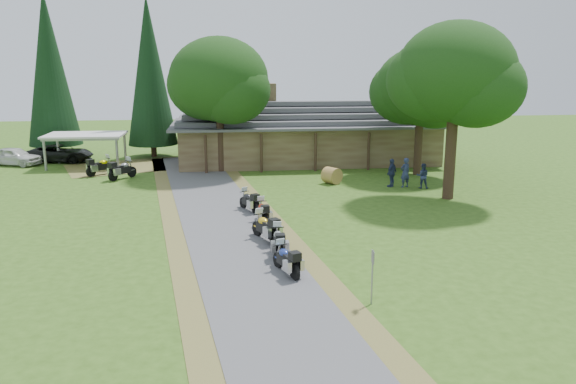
{
  "coord_description": "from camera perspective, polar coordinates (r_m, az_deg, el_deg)",
  "views": [
    {
      "loc": [
        -0.88,
        -20.79,
        7.85
      ],
      "look_at": [
        2.34,
        6.02,
        1.6
      ],
      "focal_mm": 35.0,
      "sensor_mm": 36.0,
      "label": 1
    }
  ],
  "objects": [
    {
      "name": "person_b",
      "position": [
        36.69,
        13.53,
        1.81
      ],
      "size": [
        0.62,
        0.52,
        1.88
      ],
      "primitive_type": "imported",
      "rotation": [
        0.0,
        0.0,
        2.85
      ],
      "color": "navy",
      "rests_on": "ground"
    },
    {
      "name": "motorcycle_row_c",
      "position": [
        25.24,
        -2.32,
        -3.47
      ],
      "size": [
        1.42,
        2.09,
        1.37
      ],
      "primitive_type": null,
      "rotation": [
        0.0,
        0.0,
        2.0
      ],
      "color": "yellow",
      "rests_on": "ground"
    },
    {
      "name": "motorcycle_row_a",
      "position": [
        21.36,
        -0.19,
        -6.77
      ],
      "size": [
        1.17,
        1.89,
        1.23
      ],
      "primitive_type": null,
      "rotation": [
        0.0,
        0.0,
        1.92
      ],
      "color": "navy",
      "rests_on": "ground"
    },
    {
      "name": "cedar_far",
      "position": [
        50.68,
        -23.01,
        10.86
      ],
      "size": [
        4.28,
        4.28,
        13.64
      ],
      "primitive_type": "cone",
      "color": "black",
      "rests_on": "ground"
    },
    {
      "name": "motorcycle_row_e",
      "position": [
        30.3,
        -3.99,
        -0.83
      ],
      "size": [
        1.28,
        1.86,
        1.22
      ],
      "primitive_type": null,
      "rotation": [
        0.0,
        0.0,
        2.0
      ],
      "color": "black",
      "rests_on": "ground"
    },
    {
      "name": "motorcycle_row_d",
      "position": [
        27.87,
        -2.59,
        -1.98
      ],
      "size": [
        0.77,
        1.91,
        1.27
      ],
      "primitive_type": null,
      "rotation": [
        0.0,
        0.0,
        1.66
      ],
      "color": "#B62712",
      "rests_on": "ground"
    },
    {
      "name": "driveway",
      "position": [
        26.01,
        -5.71,
        -4.6
      ],
      "size": [
        51.95,
        51.95,
        0.0
      ],
      "primitive_type": "plane",
      "rotation": [
        0.0,
        0.0,
        0.14
      ],
      "color": "#4E4E50",
      "rests_on": "ground"
    },
    {
      "name": "person_c",
      "position": [
        36.7,
        10.51,
        2.18
      ],
      "size": [
        0.74,
        0.75,
        2.16
      ],
      "primitive_type": "imported",
      "rotation": [
        0.0,
        0.0,
        3.93
      ],
      "color": "navy",
      "rests_on": "ground"
    },
    {
      "name": "cedar_near",
      "position": [
        48.65,
        -13.84,
        11.21
      ],
      "size": [
        4.11,
        4.11,
        13.23
      ],
      "primitive_type": "cone",
      "color": "black",
      "rests_on": "ground"
    },
    {
      "name": "motorcycle_carport_a",
      "position": [
        42.13,
        -18.48,
        2.58
      ],
      "size": [
        1.95,
        1.87,
        1.4
      ],
      "primitive_type": null,
      "rotation": [
        0.0,
        0.0,
        0.74
      ],
      "color": "#CAC900",
      "rests_on": "ground"
    },
    {
      "name": "car_dark_suv",
      "position": [
        48.87,
        -22.16,
        4.09
      ],
      "size": [
        3.25,
        5.87,
        2.13
      ],
      "primitive_type": "imported",
      "rotation": [
        0.0,
        0.0,
        1.41
      ],
      "color": "black",
      "rests_on": "ground"
    },
    {
      "name": "hay_bale",
      "position": [
        37.25,
        4.48,
        1.68
      ],
      "size": [
        1.45,
        1.43,
        1.08
      ],
      "primitive_type": "cylinder",
      "rotation": [
        1.57,
        0.0,
        0.59
      ],
      "color": "olive",
      "rests_on": "ground"
    },
    {
      "name": "motorcycle_row_b",
      "position": [
        23.42,
        -0.98,
        -4.91
      ],
      "size": [
        0.62,
        1.87,
        1.27
      ],
      "primitive_type": null,
      "rotation": [
        0.0,
        0.0,
        1.56
      ],
      "color": "#9C9EA3",
      "rests_on": "ground"
    },
    {
      "name": "ground",
      "position": [
        22.24,
        -4.18,
        -7.67
      ],
      "size": [
        120.0,
        120.0,
        0.0
      ],
      "primitive_type": "plane",
      "color": "#325417",
      "rests_on": "ground"
    },
    {
      "name": "person_a",
      "position": [
        36.73,
        11.83,
        2.2
      ],
      "size": [
        0.76,
        0.65,
        2.25
      ],
      "primitive_type": "imported",
      "rotation": [
        0.0,
        0.0,
        3.5
      ],
      "color": "navy",
      "rests_on": "ground"
    },
    {
      "name": "sign_post",
      "position": [
        18.87,
        8.55,
        -8.58
      ],
      "size": [
        0.34,
        0.06,
        1.89
      ],
      "primitive_type": null,
      "color": "gray",
      "rests_on": "ground"
    },
    {
      "name": "oak_lodge_right",
      "position": [
        40.71,
        13.31,
        8.7
      ],
      "size": [
        6.39,
        6.39,
        10.04
      ],
      "primitive_type": null,
      "color": "#173510",
      "rests_on": "ground"
    },
    {
      "name": "carport",
      "position": [
        46.07,
        -19.79,
        4.03
      ],
      "size": [
        5.85,
        3.95,
        2.51
      ],
      "primitive_type": null,
      "rotation": [
        0.0,
        0.0,
        -0.02
      ],
      "color": "silver",
      "rests_on": "ground"
    },
    {
      "name": "motorcycle_carport_b",
      "position": [
        40.23,
        -16.48,
        2.29
      ],
      "size": [
        1.87,
        2.07,
        1.45
      ],
      "primitive_type": null,
      "rotation": [
        0.0,
        0.0,
        0.89
      ],
      "color": "slate",
      "rests_on": "ground"
    },
    {
      "name": "car_white_sedan",
      "position": [
        48.7,
        -26.06,
        3.49
      ],
      "size": [
        4.1,
        5.82,
        1.79
      ],
      "primitive_type": "imported",
      "rotation": [
        0.0,
        0.0,
        1.19
      ],
      "color": "silver",
      "rests_on": "ground"
    },
    {
      "name": "lodge",
      "position": [
        45.64,
        1.89,
        6.23
      ],
      "size": [
        21.4,
        9.4,
        4.9
      ],
      "primitive_type": null,
      "color": "brown",
      "rests_on": "ground"
    },
    {
      "name": "oak_lodge_left",
      "position": [
        41.06,
        -6.99,
        9.51
      ],
      "size": [
        7.07,
        7.07,
        10.79
      ],
      "primitive_type": null,
      "color": "#173510",
      "rests_on": "ground"
    },
    {
      "name": "oak_driveway",
      "position": [
        33.66,
        16.52,
        9.22
      ],
      "size": [
        6.68,
        6.68,
        11.84
      ],
      "primitive_type": null,
      "color": "#173510",
      "rests_on": "ground"
    }
  ]
}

